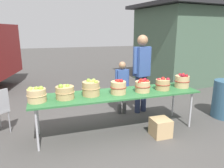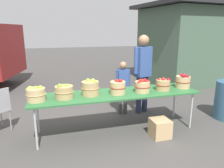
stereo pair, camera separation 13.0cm
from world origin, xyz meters
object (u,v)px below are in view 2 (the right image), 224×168
(produce_crate, at_px, (160,128))
(apple_basket_green_1, at_px, (64,92))
(vendor_adult, at_px, (143,68))
(child_customer, at_px, (123,84))
(apple_basket_green_0, at_px, (36,94))
(apple_basket_red_0, at_px, (118,87))
(market_table, at_px, (116,95))
(apple_basket_red_3, at_px, (183,81))
(apple_basket_green_2, at_px, (90,88))
(apple_basket_red_2, at_px, (163,84))
(apple_basket_red_1, at_px, (142,86))

(produce_crate, bearing_deg, apple_basket_green_1, 165.44)
(vendor_adult, xyz_separation_m, child_customer, (-0.45, 0.03, -0.33))
(apple_basket_green_0, relative_size, vendor_adult, 0.18)
(apple_basket_red_0, bearing_deg, market_table, 106.85)
(apple_basket_red_3, bearing_deg, apple_basket_green_2, 179.31)
(market_table, height_order, apple_basket_green_2, apple_basket_green_2)
(apple_basket_green_0, bearing_deg, apple_basket_green_1, 2.81)
(market_table, height_order, apple_basket_green_0, apple_basket_green_0)
(apple_basket_green_2, xyz_separation_m, vendor_adult, (1.33, 0.73, 0.16))
(apple_basket_green_2, relative_size, child_customer, 0.27)
(child_customer, distance_m, produce_crate, 1.37)
(apple_basket_green_0, distance_m, apple_basket_red_2, 2.32)
(apple_basket_red_1, relative_size, produce_crate, 0.90)
(child_customer, bearing_deg, apple_basket_red_3, 149.56)
(apple_basket_green_2, xyz_separation_m, apple_basket_red_2, (1.41, -0.06, -0.02))
(apple_basket_red_0, bearing_deg, vendor_adult, 43.12)
(vendor_adult, bearing_deg, apple_basket_red_2, 81.28)
(vendor_adult, distance_m, child_customer, 0.57)
(apple_basket_green_1, xyz_separation_m, apple_basket_red_1, (1.43, -0.03, 0.00))
(apple_basket_red_2, bearing_deg, apple_basket_red_3, 4.76)
(apple_basket_red_1, height_order, child_customer, child_customer)
(apple_basket_red_0, relative_size, child_customer, 0.25)
(apple_basket_green_1, distance_m, produce_crate, 1.83)
(apple_basket_red_1, relative_size, apple_basket_red_3, 0.98)
(apple_basket_red_0, height_order, apple_basket_red_2, apple_basket_red_0)
(apple_basket_red_1, distance_m, apple_basket_red_2, 0.44)
(produce_crate, bearing_deg, apple_basket_green_2, 158.37)
(market_table, bearing_deg, apple_basket_red_1, -7.36)
(market_table, distance_m, apple_basket_red_2, 0.94)
(apple_basket_green_1, relative_size, child_customer, 0.27)
(apple_basket_red_2, bearing_deg, market_table, 176.85)
(apple_basket_green_0, distance_m, apple_basket_green_2, 0.92)
(apple_basket_green_2, distance_m, produce_crate, 1.45)
(apple_basket_red_3, bearing_deg, vendor_adult, 125.87)
(market_table, relative_size, child_customer, 2.56)
(apple_basket_red_0, bearing_deg, apple_basket_red_3, 1.20)
(apple_basket_green_2, bearing_deg, apple_basket_red_0, -5.92)
(apple_basket_green_2, relative_size, produce_crate, 0.99)
(apple_basket_red_1, bearing_deg, apple_basket_red_2, 1.56)
(apple_basket_red_2, height_order, child_customer, child_customer)
(child_customer, height_order, produce_crate, child_customer)
(apple_basket_green_0, bearing_deg, apple_basket_red_2, 0.01)
(market_table, height_order, apple_basket_green_1, apple_basket_green_1)
(apple_basket_green_2, distance_m, apple_basket_red_0, 0.50)
(apple_basket_red_2, bearing_deg, apple_basket_green_2, 177.50)
(apple_basket_red_3, bearing_deg, apple_basket_red_1, -176.79)
(apple_basket_red_0, distance_m, apple_basket_red_2, 0.91)
(market_table, distance_m, produce_crate, 0.99)
(vendor_adult, bearing_deg, apple_basket_red_0, 28.72)
(apple_basket_green_1, distance_m, child_customer, 1.57)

